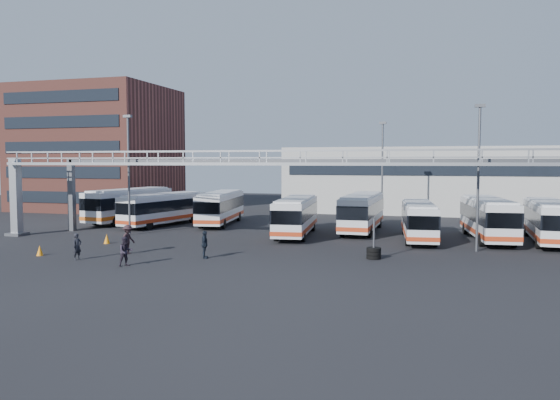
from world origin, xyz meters
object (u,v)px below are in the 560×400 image
(tire_stack, at_px, (374,252))
(bus_4, at_px, (296,215))
(pedestrian_b, at_px, (126,251))
(pedestrian_c, at_px, (128,239))
(light_pole_left, at_px, (129,168))
(bus_6, at_px, (419,219))
(pedestrian_a, at_px, (77,247))
(cone_left, at_px, (40,250))
(bus_0, at_px, (129,204))
(cone_right, at_px, (107,239))
(light_pole_back, at_px, (382,167))
(light_pole_mid, at_px, (478,169))
(bus_2, at_px, (221,206))
(pedestrian_d, at_px, (205,245))
(bus_8, at_px, (548,220))
(bus_7, at_px, (488,217))
(bus_1, at_px, (163,208))
(bus_5, at_px, (362,211))

(tire_stack, bearing_deg, bus_4, 129.06)
(pedestrian_b, height_order, pedestrian_c, pedestrian_c)
(light_pole_left, bearing_deg, bus_6, 8.15)
(light_pole_left, bearing_deg, pedestrian_a, -74.25)
(pedestrian_c, height_order, cone_left, pedestrian_c)
(bus_0, height_order, bus_6, bus_0)
(cone_right, bearing_deg, light_pole_back, 44.93)
(light_pole_left, relative_size, cone_right, 13.87)
(light_pole_mid, height_order, pedestrian_c, light_pole_mid)
(bus_2, xyz_separation_m, bus_4, (9.27, -5.95, -0.03))
(bus_0, relative_size, pedestrian_b, 6.58)
(cone_right, bearing_deg, bus_4, 32.92)
(pedestrian_d, xyz_separation_m, cone_right, (-9.85, 3.87, -0.54))
(bus_8, height_order, pedestrian_d, bus_8)
(bus_0, bearing_deg, bus_7, 1.35)
(pedestrian_c, bearing_deg, bus_8, -60.80)
(bus_8, xyz_separation_m, cone_left, (-33.71, -15.63, -1.45))
(bus_1, bearing_deg, light_pole_back, 30.77)
(light_pole_back, xyz_separation_m, cone_left, (-20.17, -24.86, -5.38))
(bus_2, relative_size, cone_right, 14.99)
(bus_5, bearing_deg, bus_0, 178.23)
(light_pole_left, relative_size, bus_2, 0.93)
(bus_2, height_order, pedestrian_c, bus_2)
(bus_6, bearing_deg, bus_0, 164.43)
(bus_1, distance_m, bus_4, 14.75)
(bus_2, bearing_deg, bus_4, -41.14)
(bus_7, distance_m, cone_left, 33.45)
(light_pole_left, distance_m, bus_7, 29.90)
(bus_7, distance_m, tire_stack, 13.56)
(light_pole_left, height_order, pedestrian_c, light_pole_left)
(bus_0, distance_m, tire_stack, 30.43)
(light_pole_left, bearing_deg, light_pole_back, 34.99)
(light_pole_left, distance_m, bus_0, 10.78)
(pedestrian_c, relative_size, cone_left, 2.86)
(pedestrian_c, distance_m, pedestrian_d, 5.75)
(bus_0, height_order, pedestrian_c, bus_0)
(bus_6, xyz_separation_m, bus_8, (9.62, 1.34, 0.12))
(pedestrian_a, bearing_deg, bus_2, 10.10)
(bus_4, xyz_separation_m, pedestrian_d, (-2.98, -12.18, -0.88))
(bus_5, distance_m, bus_7, 10.60)
(bus_0, bearing_deg, bus_8, 1.58)
(bus_2, distance_m, cone_left, 20.78)
(pedestrian_b, bearing_deg, light_pole_left, 70.60)
(bus_0, bearing_deg, light_pole_back, 19.29)
(bus_4, distance_m, pedestrian_c, 14.83)
(light_pole_back, xyz_separation_m, tire_stack, (1.41, -19.95, -5.28))
(bus_1, distance_m, tire_stack, 25.41)
(bus_2, distance_m, pedestrian_b, 22.05)
(pedestrian_d, bearing_deg, bus_7, -69.83)
(light_pole_left, relative_size, bus_8, 0.95)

